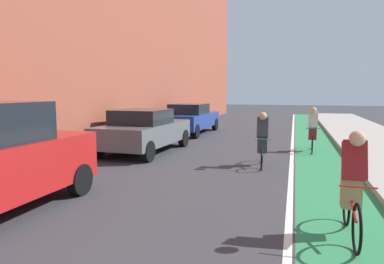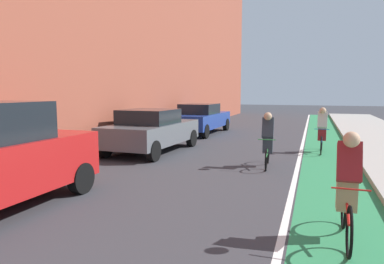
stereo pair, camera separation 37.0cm
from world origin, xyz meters
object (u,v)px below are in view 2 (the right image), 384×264
cyclist_mid (348,184)px  cyclist_far (322,130)px  parked_sedan_blue (201,118)px  cyclist_trailing (268,139)px  parked_sedan_gray (151,130)px

cyclist_mid → cyclist_far: size_ratio=1.02×
parked_sedan_blue → cyclist_trailing: (4.25, -7.04, 0.02)m
parked_sedan_gray → cyclist_trailing: 4.43m
cyclist_mid → parked_sedan_gray: bearing=135.0°
parked_sedan_blue → cyclist_trailing: size_ratio=2.89×
cyclist_trailing → parked_sedan_gray: bearing=163.7°
parked_sedan_gray → cyclist_trailing: (4.25, -1.24, 0.02)m
parked_sedan_blue → cyclist_far: 7.00m
cyclist_trailing → cyclist_far: cyclist_far is taller
cyclist_mid → cyclist_trailing: (-1.71, 4.73, -0.05)m
parked_sedan_blue → cyclist_far: size_ratio=2.80×
cyclist_trailing → cyclist_far: size_ratio=0.97×
cyclist_mid → cyclist_far: bearing=91.4°
parked_sedan_gray → cyclist_far: size_ratio=2.58×
parked_sedan_blue → cyclist_trailing: cyclist_trailing is taller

